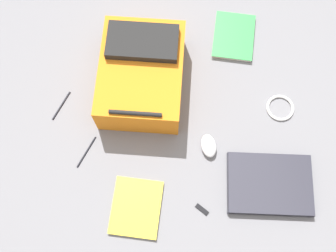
# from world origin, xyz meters

# --- Properties ---
(ground_plane) EXTENTS (3.37, 3.37, 0.00)m
(ground_plane) POSITION_xyz_m (0.00, 0.00, 0.00)
(ground_plane) COLOR slate
(backpack) EXTENTS (0.42, 0.50, 0.20)m
(backpack) POSITION_xyz_m (0.11, -0.17, 0.09)
(backpack) COLOR orange
(backpack) RESTS_ON ground_plane
(laptop) EXTENTS (0.37, 0.30, 0.03)m
(laptop) POSITION_xyz_m (-0.35, 0.34, 0.02)
(laptop) COLOR #24242C
(laptop) RESTS_ON ground_plane
(book_blue) EXTENTS (0.24, 0.27, 0.01)m
(book_blue) POSITION_xyz_m (0.19, 0.36, 0.01)
(book_blue) COLOR silver
(book_blue) RESTS_ON ground_plane
(book_comic) EXTENTS (0.23, 0.27, 0.02)m
(book_comic) POSITION_xyz_m (-0.32, -0.34, 0.01)
(book_comic) COLOR silver
(book_comic) RESTS_ON ground_plane
(computer_mouse) EXTENTS (0.07, 0.10, 0.04)m
(computer_mouse) POSITION_xyz_m (-0.13, 0.15, 0.02)
(computer_mouse) COLOR silver
(computer_mouse) RESTS_ON ground_plane
(cable_coil) EXTENTS (0.12, 0.12, 0.01)m
(cable_coil) POSITION_xyz_m (-0.46, 0.02, 0.01)
(cable_coil) COLOR silver
(cable_coil) RESTS_ON ground_plane
(pen_black) EXTENTS (0.09, 0.12, 0.01)m
(pen_black) POSITION_xyz_m (0.37, 0.11, 0.00)
(pen_black) COLOR black
(pen_black) RESTS_ON ground_plane
(pen_blue) EXTENTS (0.09, 0.12, 0.01)m
(pen_blue) POSITION_xyz_m (0.47, -0.11, 0.00)
(pen_blue) COLOR black
(pen_blue) RESTS_ON ground_plane
(usb_stick) EXTENTS (0.05, 0.05, 0.01)m
(usb_stick) POSITION_xyz_m (-0.06, 0.40, 0.00)
(usb_stick) COLOR black
(usb_stick) RESTS_ON ground_plane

